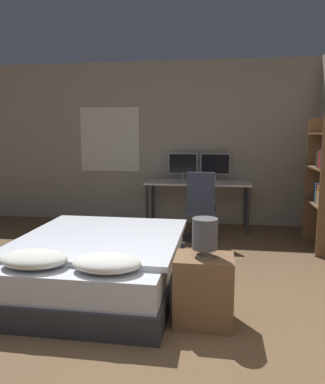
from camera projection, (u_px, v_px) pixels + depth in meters
name	position (u px, v px, depth m)	size (l,w,h in m)	color
ground_plane	(123.00, 383.00, 2.32)	(20.00, 20.00, 0.00)	brown
wall_back	(186.00, 144.00, 6.28)	(12.00, 0.08, 2.70)	#9E9384
bed	(99.00, 263.00, 3.68)	(1.57, 1.92, 0.59)	#2D2D33
nightstand	(204.00, 290.00, 3.00)	(0.47, 0.36, 0.56)	brown
bedside_lamp	(205.00, 234.00, 2.93)	(0.20, 0.20, 0.31)	gray
desk	(198.00, 187.00, 5.99)	(1.66, 0.61, 0.76)	beige
monitor_left	(183.00, 165.00, 6.17)	(0.48, 0.16, 0.44)	#B7B7BC
monitor_right	(215.00, 165.00, 6.09)	(0.48, 0.16, 0.44)	#B7B7BC
keyboard	(197.00, 183.00, 5.78)	(0.37, 0.13, 0.02)	#B7B7BC
computer_mouse	(215.00, 183.00, 5.73)	(0.07, 0.05, 0.04)	#B7B7BC
office_chair	(201.00, 214.00, 5.35)	(0.52, 0.52, 1.00)	black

